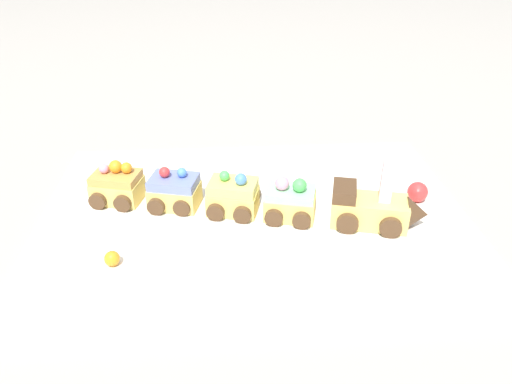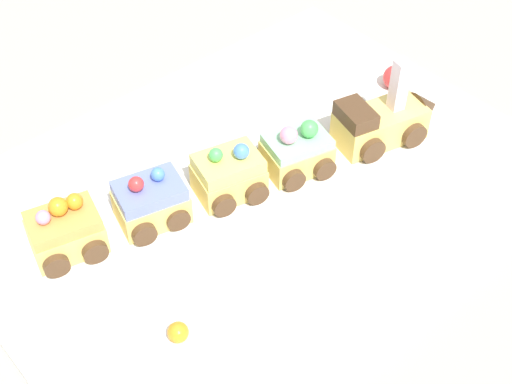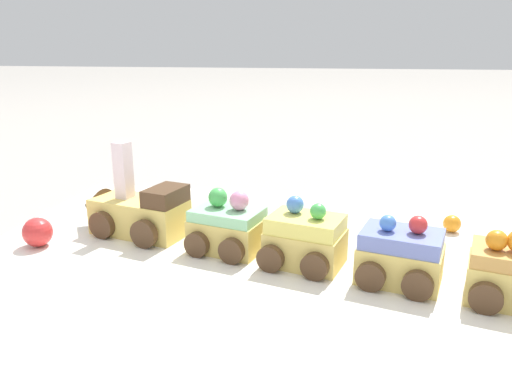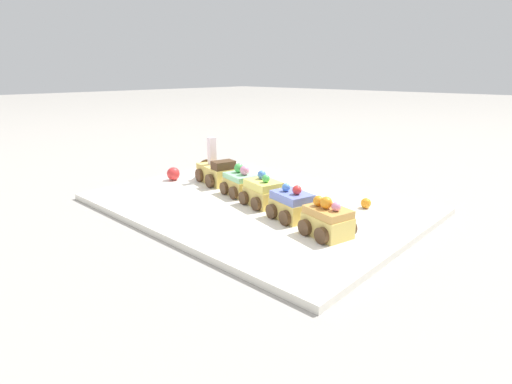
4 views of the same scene
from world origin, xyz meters
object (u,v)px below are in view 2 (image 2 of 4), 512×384
at_px(cake_car_mint, 297,152).
at_px(cake_car_caramel, 66,231).
at_px(cake_car_lemon, 229,175).
at_px(cake_car_blueberry, 151,202).
at_px(gumball_orange, 178,332).
at_px(cake_train_locomotive, 387,120).
at_px(gumball_red, 395,77).

bearing_deg(cake_car_mint, cake_car_caramel, 179.88).
bearing_deg(cake_car_lemon, cake_car_mint, -0.14).
relative_size(cake_car_blueberry, gumball_orange, 4.10).
bearing_deg(cake_car_caramel, cake_car_lemon, -0.10).
bearing_deg(gumball_orange, cake_train_locomotive, 10.96).
bearing_deg(cake_train_locomotive, cake_car_mint, -179.90).
bearing_deg(cake_train_locomotive, cake_car_blueberry, 179.99).
bearing_deg(cake_car_mint, cake_train_locomotive, 0.10).
bearing_deg(cake_car_blueberry, cake_train_locomotive, -0.01).
xyz_separation_m(cake_train_locomotive, cake_car_caramel, (-0.38, 0.09, -0.00)).
height_order(cake_car_mint, cake_car_caramel, same).
distance_m(cake_car_mint, gumball_orange, 0.26).
bearing_deg(gumball_orange, cake_car_mint, 22.33).
relative_size(cake_train_locomotive, cake_car_caramel, 1.73).
distance_m(cake_train_locomotive, gumball_orange, 0.37).
distance_m(cake_train_locomotive, cake_car_caramel, 0.39).
xyz_separation_m(cake_car_mint, cake_car_caramel, (-0.26, 0.06, 0.00)).
xyz_separation_m(cake_car_blueberry, gumball_orange, (-0.07, -0.14, -0.01)).
distance_m(cake_car_caramel, gumball_red, 0.46).
height_order(cake_train_locomotive, gumball_orange, cake_train_locomotive).
xyz_separation_m(cake_car_blueberry, cake_car_caramel, (-0.09, 0.02, 0.00)).
distance_m(cake_car_caramel, gumball_orange, 0.17).
xyz_separation_m(cake_car_mint, gumball_orange, (-0.24, -0.10, -0.01)).
xyz_separation_m(cake_train_locomotive, cake_car_lemon, (-0.20, 0.05, -0.00)).
height_order(cake_train_locomotive, cake_car_blueberry, cake_train_locomotive).
relative_size(cake_car_blueberry, cake_car_caramel, 1.00).
bearing_deg(cake_train_locomotive, cake_car_caramel, 179.95).
bearing_deg(cake_car_blueberry, cake_car_lemon, -0.04).
relative_size(cake_train_locomotive, gumball_orange, 7.09).
bearing_deg(cake_car_lemon, cake_train_locomotive, -0.00).
height_order(cake_car_blueberry, cake_car_caramel, cake_car_caramel).
xyz_separation_m(cake_train_locomotive, gumball_red, (0.08, 0.06, -0.01)).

